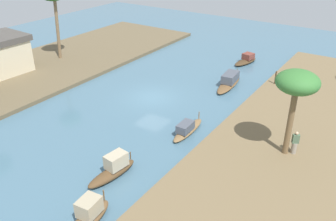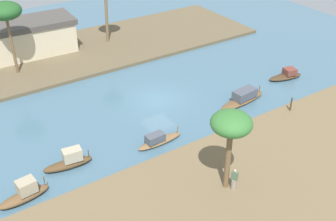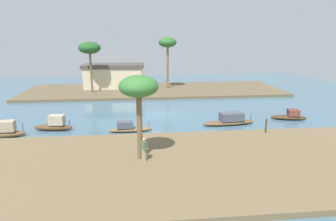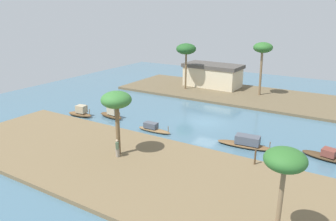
{
  "view_description": "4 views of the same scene",
  "coord_description": "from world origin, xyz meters",
  "views": [
    {
      "loc": [
        -21.9,
        -16.3,
        12.96
      ],
      "look_at": [
        -2.25,
        -3.16,
        0.61
      ],
      "focal_mm": 37.3,
      "sensor_mm": 36.0,
      "label": 1
    },
    {
      "loc": [
        -16.66,
        -27.03,
        18.5
      ],
      "look_at": [
        -0.94,
        -3.14,
        0.84
      ],
      "focal_mm": 44.24,
      "sensor_mm": 36.0,
      "label": 2
    },
    {
      "loc": [
        -2.59,
        -30.78,
        8.36
      ],
      "look_at": [
        0.37,
        -2.82,
        1.12
      ],
      "focal_mm": 31.83,
      "sensor_mm": 36.0,
      "label": 3
    },
    {
      "loc": [
        14.15,
        -31.45,
        12.18
      ],
      "look_at": [
        -4.03,
        -1.6,
        1.14
      ],
      "focal_mm": 34.21,
      "sensor_mm": 36.0,
      "label": 4
    }
  ],
  "objects": [
    {
      "name": "sampan_upstream_small",
      "position": [
        -13.55,
        -5.99,
        0.51
      ],
      "size": [
        3.37,
        1.34,
        1.41
      ],
      "rotation": [
        0.0,
        0.0,
        0.11
      ],
      "color": "brown",
      "rests_on": "river_water"
    },
    {
      "name": "river_water",
      "position": [
        0.0,
        0.0,
        0.0
      ],
      "size": [
        64.08,
        64.08,
        0.0
      ],
      "primitive_type": "plane",
      "color": "#476B7F",
      "rests_on": "ground"
    },
    {
      "name": "riverside_building",
      "position": [
        -6.07,
        15.52,
        2.16
      ],
      "size": [
        9.32,
        4.97,
        3.59
      ],
      "rotation": [
        0.0,
        0.0,
        -0.04
      ],
      "color": "beige",
      "rests_on": "riverbank_right"
    },
    {
      "name": "palm_tree_left_near",
      "position": [
        -2.49,
        -12.23,
        5.02
      ],
      "size": [
        2.52,
        2.52,
        5.54
      ],
      "color": "brown",
      "rests_on": "riverbank_left"
    },
    {
      "name": "sampan_with_red_awning",
      "position": [
        12.66,
        -3.37,
        0.36
      ],
      "size": [
        3.69,
        1.81,
        1.03
      ],
      "rotation": [
        0.0,
        0.0,
        -0.21
      ],
      "color": "#47331E",
      "rests_on": "river_water"
    },
    {
      "name": "person_on_near_bank",
      "position": [
        -2.23,
        -12.69,
        1.04
      ],
      "size": [
        0.46,
        0.47,
        1.56
      ],
      "rotation": [
        0.0,
        0.0,
        2.15
      ],
      "color": "gray",
      "rests_on": "riverbank_left"
    },
    {
      "name": "mooring_post",
      "position": [
        8.04,
        -8.06,
        0.95
      ],
      "size": [
        0.14,
        0.14,
        1.21
      ],
      "primitive_type": "cylinder",
      "color": "#4C3823",
      "rests_on": "riverbank_left"
    },
    {
      "name": "sampan_midstream",
      "position": [
        6.12,
        -4.42,
        0.44
      ],
      "size": [
        5.23,
        1.72,
        1.15
      ],
      "rotation": [
        0.0,
        0.0,
        0.1
      ],
      "color": "brown",
      "rests_on": "river_water"
    },
    {
      "name": "sampan_foreground",
      "position": [
        -10.0,
        -4.5,
        0.52
      ],
      "size": [
        3.52,
        1.32,
        1.4
      ],
      "rotation": [
        0.0,
        0.0,
        -0.12
      ],
      "color": "brown",
      "rests_on": "river_water"
    },
    {
      "name": "palm_tree_right_short",
      "position": [
        -8.9,
        11.66,
        6.44
      ],
      "size": [
        3.01,
        3.01,
        7.02
      ],
      "color": "brown",
      "rests_on": "riverbank_right"
    },
    {
      "name": "sampan_near_left_bank",
      "position": [
        -3.43,
        -5.58,
        0.35
      ],
      "size": [
        3.82,
        1.0,
        0.94
      ],
      "rotation": [
        0.0,
        0.0,
        0.03
      ],
      "color": "brown",
      "rests_on": "river_water"
    },
    {
      "name": "riverbank_left",
      "position": [
        0.0,
        -13.26,
        0.17
      ],
      "size": [
        37.57,
        12.11,
        0.34
      ],
      "primitive_type": "cube",
      "color": "brown",
      "rests_on": "ground"
    },
    {
      "name": "riverbank_right",
      "position": [
        0.0,
        13.26,
        0.17
      ],
      "size": [
        37.57,
        12.11,
        0.34
      ],
      "primitive_type": "cube",
      "color": "brown",
      "rests_on": "ground"
    }
  ]
}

